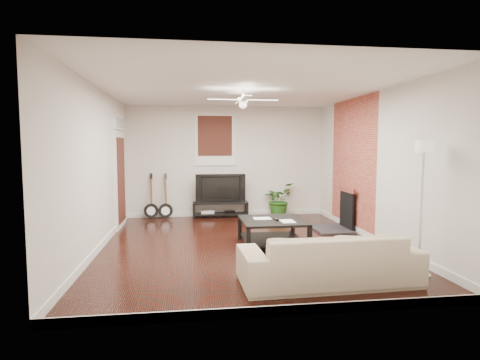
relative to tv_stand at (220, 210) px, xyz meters
The scene contains 14 objects.
room 3.04m from the tv_stand, 86.17° to the right, with size 5.01×6.01×2.81m.
brick_accent 3.43m from the tv_stand, 33.65° to the right, with size 0.02×2.20×2.80m, color #AA4537.
fireplace 2.99m from the tv_stand, 36.72° to the right, with size 0.80×1.10×0.92m, color black.
window_back 1.77m from the tv_stand, 120.98° to the left, with size 1.00×0.06×1.30m, color black.
door_left 2.66m from the tv_stand, 158.85° to the right, with size 0.08×1.00×2.50m, color white.
tv_stand is the anchor object (origin of this frame).
tv 0.55m from the tv_stand, 90.00° to the left, with size 1.24×0.16×0.71m, color black.
coffee_table 2.95m from the tv_stand, 75.98° to the right, with size 1.12×1.12×0.47m, color black.
sofa 4.98m from the tv_stand, 78.21° to the right, with size 2.30×0.90×0.67m, color tan.
floor_lamp 5.38m from the tv_stand, 63.63° to the right, with size 0.31×0.31×1.88m, color silver, non-canonical shape.
potted_plant 1.51m from the tv_stand, ahead, with size 0.77×0.67×0.86m, color #27611B.
guitar_left 1.75m from the tv_stand, behind, with size 0.35×0.25×1.14m, color black, non-canonical shape.
guitar_right 1.41m from the tv_stand, behind, with size 0.35×0.25×1.14m, color black, non-canonical shape.
ceiling_fan 3.68m from the tv_stand, 86.17° to the right, with size 1.24×1.24×0.32m, color white, non-canonical shape.
Camera 1 is at (-0.95, -6.83, 1.79)m, focal length 28.91 mm.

